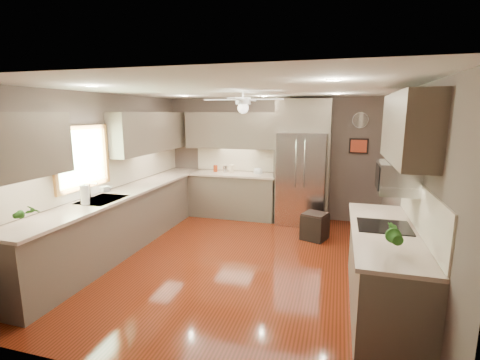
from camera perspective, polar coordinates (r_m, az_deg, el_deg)
The scene contains 27 objects.
floor at distance 5.37m, azimuth -0.41°, elevation -13.11°, with size 5.00×5.00×0.00m, color #461A09.
ceiling at distance 4.91m, azimuth -0.45°, elevation 14.59°, with size 5.00×5.00×0.00m, color white.
wall_back at distance 7.39m, azimuth 5.05°, elevation 3.62°, with size 4.50×4.50×0.00m, color brown.
wall_front at distance 2.76m, azimuth -15.40°, elevation -9.33°, with size 4.50×4.50×0.00m, color brown.
wall_left at distance 6.01m, azimuth -21.47°, elevation 1.21°, with size 5.00×5.00×0.00m, color brown.
wall_right at distance 4.87m, azimuth 25.89°, elevation -1.27°, with size 5.00×5.00×0.00m, color brown.
canister_a at distance 7.45m, azimuth -4.05°, elevation 1.91°, with size 0.09×0.09×0.14m, color #972E10.
canister_b at distance 7.40m, azimuth -2.41°, elevation 1.79°, with size 0.10×0.10×0.15m, color silver.
canister_c at distance 7.34m, azimuth -1.39°, elevation 1.88°, with size 0.10×0.10×0.16m, color beige.
soap_bottle at distance 5.76m, azimuth -21.13°, elevation -1.36°, with size 0.08×0.09×0.19m, color white.
potted_plant_left at distance 4.57m, azimuth -31.55°, elevation -4.53°, with size 0.16×0.11×0.31m, color #215016.
potted_plant_right at distance 3.49m, azimuth 23.85°, elevation -8.14°, with size 0.18×0.14×0.32m, color #215016.
bowl at distance 7.22m, azimuth 2.94°, elevation 1.19°, with size 0.20×0.20×0.05m, color beige.
left_run at distance 6.13m, azimuth -17.91°, elevation -5.74°, with size 0.65×4.70×1.45m.
back_run at distance 7.42m, azimuth -0.99°, elevation -2.32°, with size 1.85×0.65×1.45m.
uppers at distance 5.82m, azimuth -5.52°, elevation 7.79°, with size 4.50×4.70×0.95m.
window at distance 5.57m, azimuth -24.54°, elevation 3.38°, with size 0.05×1.12×0.92m.
sink at distance 5.50m, azimuth -21.71°, elevation -3.31°, with size 0.50×0.70×0.32m.
refrigerator at distance 6.96m, azimuth 10.17°, elevation 2.53°, with size 1.06×0.75×2.45m.
right_run at distance 4.29m, azimuth 22.50°, elevation -13.32°, with size 0.70×2.20×1.45m.
microwave at distance 4.26m, azimuth 24.40°, elevation 0.38°, with size 0.43×0.55×0.34m.
ceiling_fan at distance 5.19m, azimuth 0.51°, elevation 12.54°, with size 1.18×1.18×0.32m.
recessed_lights at distance 5.30m, azimuth 0.38°, elevation 14.26°, with size 2.84×3.14×0.01m.
wall_clock at distance 7.19m, azimuth 19.14°, elevation 9.26°, with size 0.30×0.03×0.30m.
framed_print at distance 7.22m, azimuth 18.89°, elevation 5.30°, with size 0.36×0.03×0.30m.
stool at distance 6.28m, azimuth 12.16°, elevation -7.40°, with size 0.51×0.51×0.47m.
paper_towel at distance 5.23m, azimuth -24.12°, elevation -2.25°, with size 0.12×0.12×0.29m.
Camera 1 is at (1.38, -4.70, 2.19)m, focal length 26.00 mm.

